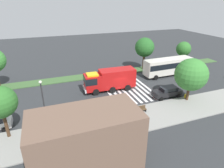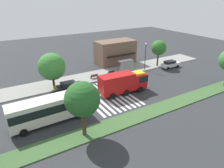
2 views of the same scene
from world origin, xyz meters
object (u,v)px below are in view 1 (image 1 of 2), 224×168
Objects in this scene: transit_bus at (168,66)px; sidewalk_tree_east at (0,102)px; bench_west_of_shelter at (141,109)px; bus_stop_shelter at (83,112)px; parked_car_mid at (167,92)px; median_tree_far_west at (184,49)px; fire_hydrant at (185,96)px; median_tree_west at (145,47)px; sidewalk_tree_west at (191,75)px; fire_truck at (109,79)px; street_lamp at (43,101)px; bench_near_shelter at (113,115)px.

sidewalk_tree_east is (28.90, 10.37, 2.46)m from transit_bus.
transit_bus is at bearing -137.79° from bench_west_of_shelter.
bus_stop_shelter reaches higher than bench_west_of_shelter.
sidewalk_tree_east is at bearing -4.62° from bus_stop_shelter.
transit_bus reaches higher than parked_car_mid.
median_tree_far_west is 7.76× the size of fire_hydrant.
sidewalk_tree_east is (23.12, 2.20, 3.69)m from parked_car_mid.
median_tree_far_west is (-27.99, -16.13, 1.92)m from bus_stop_shelter.
parked_car_mid is 0.68× the size of median_tree_west.
bus_stop_shelter is at bearing 2.41° from sidewalk_tree_west.
fire_truck is at bearing 19.29° from median_tree_far_west.
fire_hydrant is at bearing 144.47° from parked_car_mid.
fire_hydrant is at bearing -178.87° from sidewalk_tree_east.
bench_west_of_shelter is 8.73m from fire_hydrant.
parked_car_mid is 4.63m from sidewalk_tree_west.
median_tree_west reaches higher than sidewalk_tree_west.
sidewalk_tree_west reaches higher than median_tree_far_west.
sidewalk_tree_west reaches higher than street_lamp.
parked_car_mid reaches higher than fire_hydrant.
fire_truck is 12.77m from fire_hydrant.
median_tree_west reaches higher than bench_near_shelter.
street_lamp reaches higher than median_tree_far_west.
transit_bus is 16.50m from bench_west_of_shelter.
bus_stop_shelter is 4.90m from street_lamp.
parked_car_mid is 19.14m from median_tree_far_west.
median_tree_west reaches higher than median_tree_far_west.
fire_truck is 14.05m from transit_bus.
fire_truck is at bearing -33.73° from parked_car_mid.
median_tree_west is at bearing -92.72° from sidewalk_tree_west.
median_tree_far_west is at bearing -158.20° from fire_truck.
median_tree_far_west reaches higher than bench_west_of_shelter.
sidewalk_tree_east reaches higher than bench_west_of_shelter.
fire_hydrant is at bearing -175.90° from bus_stop_shelter.
bus_stop_shelter is at bearing 12.80° from parked_car_mid.
median_tree_west is (10.62, 0.00, 1.24)m from median_tree_far_west.
parked_car_mid is 0.88× the size of median_tree_far_west.
median_tree_west is at bearing -92.50° from fire_hydrant.
sidewalk_tree_west is 0.95× the size of median_tree_west.
transit_bus reaches higher than bus_stop_shelter.
sidewalk_tree_west reaches higher than parked_car_mid.
bench_west_of_shelter is 0.24× the size of sidewalk_tree_west.
parked_car_mid is 0.76× the size of sidewalk_tree_east.
parked_car_mid is 14.79m from bus_stop_shelter.
fire_hydrant is (11.27, 14.93, -3.32)m from median_tree_far_west.
bench_near_shelter is (16.24, 11.04, -1.53)m from transit_bus.
bus_stop_shelter is at bearing 0.23° from bench_west_of_shelter.
transit_bus is 11.20m from sidewalk_tree_west.
sidewalk_tree_east is 25.71m from fire_hydrant.
fire_truck reaches higher than bench_west_of_shelter.
transit_bus is 1.92× the size of median_tree_far_west.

